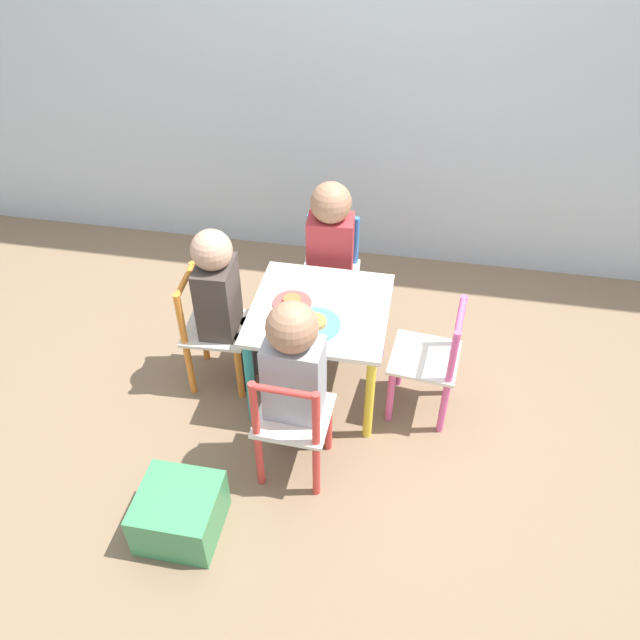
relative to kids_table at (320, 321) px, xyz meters
name	(u,v)px	position (x,y,z in m)	size (l,w,h in m)	color
ground_plane	(320,385)	(0.00, 0.00, -0.37)	(6.00, 6.00, 0.00)	#7F664C
kids_table	(320,321)	(0.00, 0.00, 0.00)	(0.54, 0.54, 0.44)	silver
chair_red	(292,424)	(-0.02, -0.45, -0.11)	(0.27, 0.27, 0.53)	silver
chair_orange	(212,331)	(-0.45, -0.02, -0.11)	(0.27, 0.27, 0.53)	silver
chair_blue	(331,276)	(-0.03, 0.45, -0.11)	(0.28, 0.28, 0.53)	silver
chair_pink	(430,362)	(0.45, -0.05, -0.11)	(0.29, 0.29, 0.53)	silver
child_front	(295,371)	(-0.01, -0.39, 0.10)	(0.20, 0.22, 0.77)	#38383D
child_left	(222,297)	(-0.39, -0.02, 0.08)	(0.22, 0.21, 0.75)	#38383D
child_back	(330,246)	(-0.03, 0.39, 0.10)	(0.21, 0.23, 0.76)	#7A6B5B
plate_front	(315,324)	(0.00, -0.11, 0.08)	(0.20, 0.20, 0.03)	#4C9EE0
plate_left	(292,302)	(-0.11, 0.00, 0.08)	(0.16, 0.16, 0.03)	#E54C47
storage_bin	(180,513)	(-0.35, -0.77, -0.27)	(0.27, 0.26, 0.19)	#3D8E56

